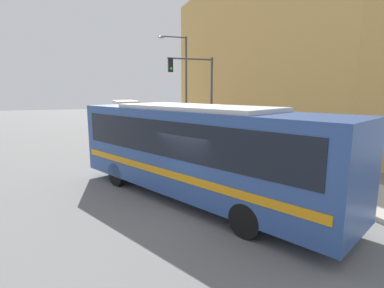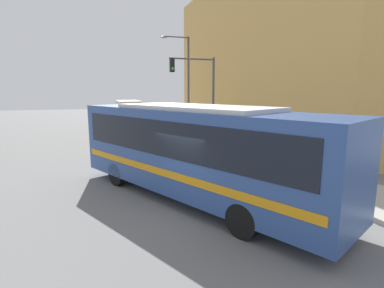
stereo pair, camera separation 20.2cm
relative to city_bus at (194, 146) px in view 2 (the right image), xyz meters
name	(u,v)px [view 2 (the right image)]	position (x,y,z in m)	size (l,w,h in m)	color
ground_plane	(198,208)	(-0.16, -0.88, -1.92)	(120.00, 120.00, 0.00)	slate
sidewalk	(184,128)	(5.85, 19.12, -1.84)	(3.02, 70.00, 0.17)	#A8A399
building_facade	(265,58)	(10.36, 11.86, 4.51)	(6.00, 23.49, 12.86)	tan
city_bus	(194,146)	(0.00, 0.00, 0.00)	(6.82, 10.82, 3.35)	#2D4C8C
delivery_truck	(128,112)	(0.86, 23.88, -0.38)	(2.24, 6.56, 2.82)	silver
fire_hydrant	(256,154)	(4.94, 3.92, -1.39)	(0.25, 0.33, 0.73)	#999999
traffic_light_pole	(199,86)	(4.04, 10.03, 2.28)	(3.28, 0.35, 5.96)	#47474C
parking_meter	(217,132)	(4.94, 9.04, -0.88)	(0.14, 0.14, 1.30)	#47474C
street_lamp	(185,77)	(4.90, 15.73, 3.08)	(2.56, 0.28, 8.27)	#47474C
pedestrian_near_corner	(259,139)	(6.12, 5.51, -0.91)	(0.34, 0.34, 1.66)	#47382D
pedestrian_mid_block	(219,130)	(5.88, 10.66, -0.95)	(0.34, 0.34, 1.59)	#47382D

